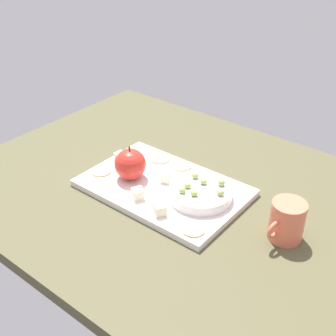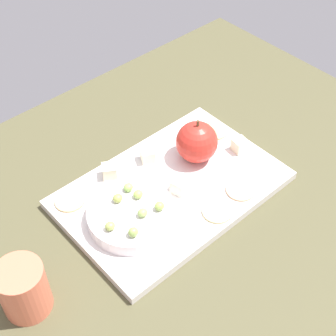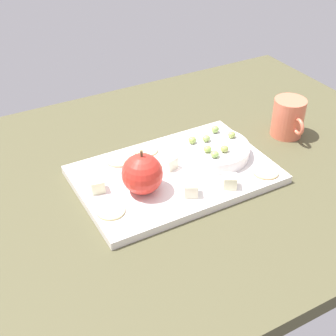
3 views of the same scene
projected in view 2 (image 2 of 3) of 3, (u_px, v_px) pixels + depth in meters
The scene contains 21 objects.
table at pixel (168, 215), 90.82cm from camera, with size 112.15×82.45×3.15cm, color #4D492F.
platter at pixel (172, 190), 91.91cm from camera, with size 39.72×26.07×1.64cm, color silver.
serving_dish at pixel (132, 215), 84.97cm from camera, with size 15.08×15.08×2.55cm, color white.
apple_whole at pixel (197, 142), 93.83cm from camera, with size 7.97×7.97×7.97cm, color red.
apple_stem at pixel (198, 123), 90.56cm from camera, with size 0.50×0.50×1.20cm, color brown.
cheese_cube_0 at pixel (179, 186), 89.67cm from camera, with size 2.58×2.58×2.58cm, color #EFEBCB.
cheese_cube_1 at pixel (148, 155), 95.19cm from camera, with size 2.58×2.58×2.58cm, color #F3E9C7.
cheese_cube_2 at pixel (109, 171), 92.28cm from camera, with size 2.58×2.58×2.58cm, color #F0EBC1.
cheese_cube_3 at pixel (240, 145), 97.14cm from camera, with size 2.58×2.58×2.58cm, color #EAF1C6.
cracker_0 at pixel (215, 131), 101.71cm from camera, with size 5.31×5.31×0.40cm, color #D6C585.
cracker_1 at pixel (241, 190), 90.44cm from camera, with size 5.31×5.31×0.40cm, color #E4B48A.
cracker_2 at pixel (70, 201), 88.66cm from camera, with size 5.31×5.31×0.40cm, color #D7B57A.
cracker_3 at pixel (217, 212), 86.94cm from camera, with size 5.31×5.31×0.40cm, color #D3C187.
grape_0 at pixel (159, 206), 83.74cm from camera, with size 1.76×1.58×1.52cm, color #9AB854.
grape_1 at pixel (142, 213), 82.79cm from camera, with size 1.76×1.58×1.43cm, color #93B05C.
grape_2 at pixel (133, 232), 79.89cm from camera, with size 1.76×1.58×1.63cm, color #8FAF56.
grape_3 at pixel (138, 194), 85.65cm from camera, with size 1.76×1.58×1.43cm, color #9DBE56.
grape_4 at pixel (110, 226), 80.86cm from camera, with size 1.76×1.58×1.43cm, color #9AAF56.
grape_5 at pixel (118, 198), 85.03cm from camera, with size 1.76×1.58×1.44cm, color #9FAE50.
grape_6 at pixel (128, 187), 86.78cm from camera, with size 1.76×1.58×1.42cm, color #96C45B.
cup at pixel (24, 290), 73.14cm from camera, with size 7.35×10.52×9.01cm.
Camera 2 is at (38.27, 42.88, 72.40)cm, focal length 53.62 mm.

